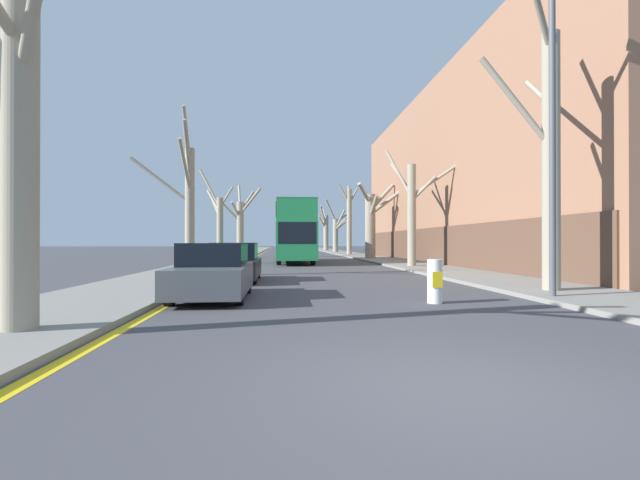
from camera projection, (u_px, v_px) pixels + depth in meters
name	position (u px, v px, depth m)	size (l,w,h in m)	color
ground_plane	(455.00, 391.00, 4.25)	(300.00, 300.00, 0.00)	#424247
sidewalk_left	(245.00, 253.00, 53.49)	(3.45, 120.00, 0.12)	gray
sidewalk_right	(345.00, 253.00, 54.62)	(3.45, 120.00, 0.12)	gray
building_facade_right	(494.00, 177.00, 29.81)	(10.08, 34.75, 12.08)	#93664C
kerb_line_stripe	(260.00, 254.00, 53.66)	(0.24, 120.00, 0.01)	yellow
street_tree_left_0	(16.00, 141.00, 6.57)	(1.99, 2.88, 6.21)	gray
street_tree_left_1	(188.00, 202.00, 18.35)	(2.67, 2.44, 6.99)	gray
street_tree_left_2	(219.00, 222.00, 29.42)	(2.14, 3.07, 6.54)	gray
street_tree_left_3	(240.00, 223.00, 40.68)	(3.94, 4.05, 7.23)	gray
street_tree_right_0	(548.00, 146.00, 12.22)	(3.16, 4.33, 9.28)	gray
street_tree_right_1	(412.00, 208.00, 24.73)	(4.22, 3.47, 7.14)	gray
street_tree_right_2	(372.00, 222.00, 36.76)	(3.99, 2.24, 6.54)	gray
street_tree_right_3	(349.00, 219.00, 47.89)	(2.53, 2.00, 8.03)	gray
street_tree_right_4	(336.00, 231.00, 60.35)	(3.75, 2.55, 7.52)	gray
street_tree_right_5	(325.00, 230.00, 71.75)	(1.80, 3.51, 7.54)	gray
double_decker_bus	(295.00, 230.00, 31.02)	(2.59, 10.78, 4.21)	#1E7F47
parked_car_0	(213.00, 272.00, 11.21)	(1.82, 3.90, 1.46)	#4C5156
parked_car_1	(234.00, 263.00, 16.20)	(1.85, 4.01, 1.46)	black
lamp_post	(549.00, 96.00, 10.81)	(1.40, 0.20, 9.43)	#4C4F54
traffic_bollard	(435.00, 281.00, 10.35)	(0.36, 0.37, 1.06)	white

